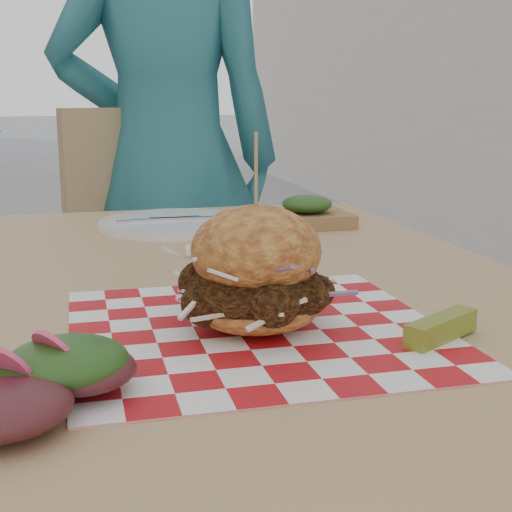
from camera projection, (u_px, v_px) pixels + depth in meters
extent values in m
imported|color=#2B727C|center=(167.00, 160.00, 1.84)|extent=(0.65, 0.48, 1.64)
cube|color=tan|center=(218.00, 295.00, 0.90)|extent=(0.80, 1.20, 0.04)
cylinder|color=#333338|center=(323.00, 384.00, 1.58)|extent=(0.05, 0.05, 0.71)
cube|color=tan|center=(153.00, 315.00, 1.76)|extent=(0.53, 0.53, 0.04)
cube|color=tan|center=(118.00, 205.00, 1.87)|extent=(0.41, 0.17, 0.50)
cylinder|color=#333338|center=(116.00, 451.00, 1.56)|extent=(0.03, 0.03, 0.43)
cylinder|color=#333338|center=(254.00, 413.00, 1.76)|extent=(0.03, 0.03, 0.43)
cylinder|color=#333338|center=(64.00, 395.00, 1.86)|extent=(0.03, 0.03, 0.43)
cylinder|color=#333338|center=(187.00, 368.00, 2.05)|extent=(0.03, 0.03, 0.43)
cube|color=red|center=(256.00, 329.00, 0.71)|extent=(0.36, 0.36, 0.00)
ellipsoid|color=gold|center=(256.00, 307.00, 0.70)|extent=(0.12, 0.12, 0.04)
ellipsoid|color=brown|center=(256.00, 290.00, 0.70)|extent=(0.14, 0.13, 0.07)
ellipsoid|color=gold|center=(256.00, 251.00, 0.69)|extent=(0.13, 0.13, 0.09)
cylinder|color=tan|center=(256.00, 183.00, 0.67)|extent=(0.00, 0.00, 0.10)
cube|color=olive|center=(441.00, 328.00, 0.67)|extent=(0.09, 0.07, 0.02)
ellipsoid|color=#3F1419|center=(75.00, 385.00, 0.53)|extent=(0.08, 0.08, 0.03)
ellipsoid|color=#124014|center=(38.00, 375.00, 0.55)|extent=(0.08, 0.08, 0.03)
ellipsoid|color=#3F1419|center=(34.00, 404.00, 0.50)|extent=(0.08, 0.08, 0.03)
cylinder|color=#F64478|center=(56.00, 352.00, 0.54)|extent=(0.05, 0.05, 0.04)
cylinder|color=white|center=(176.00, 224.00, 1.26)|extent=(0.27, 0.27, 0.01)
cube|color=silver|center=(158.00, 219.00, 1.25)|extent=(0.15, 0.03, 0.00)
cube|color=silver|center=(192.00, 218.00, 1.26)|extent=(0.15, 0.03, 0.00)
cube|color=olive|center=(307.00, 219.00, 1.27)|extent=(0.15, 0.12, 0.02)
ellipsoid|color=#124014|center=(307.00, 204.00, 1.27)|extent=(0.09, 0.09, 0.03)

